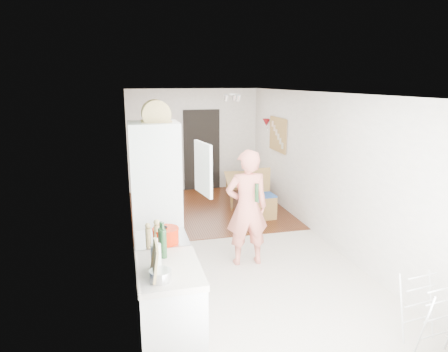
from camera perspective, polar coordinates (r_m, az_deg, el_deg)
name	(u,v)px	position (r m, az deg, el deg)	size (l,w,h in m)	color
room_shell	(230,171)	(6.52, 0.89, 0.77)	(3.20, 7.00, 2.50)	silver
floor	(230,242)	(6.90, 0.85, -9.41)	(3.20, 7.00, 0.01)	beige
wood_floor_overlay	(208,209)	(8.59, -2.33, -4.71)	(3.20, 3.30, 0.01)	#5A3318
sage_wall_panel	(132,163)	(4.23, -13.06, 1.76)	(0.02, 3.00, 1.30)	gray
tile_splashback	(138,248)	(3.91, -12.24, -9.96)	(0.02, 1.90, 0.50)	black
doorway_recess	(202,150)	(9.94, -3.18, 3.70)	(0.90, 0.04, 2.00)	black
base_cabinet	(170,312)	(4.25, -7.69, -18.64)	(0.60, 0.90, 0.86)	silver
worktop	(169,269)	(4.03, -7.90, -13.08)	(0.62, 0.92, 0.06)	silver
range_cooker	(163,276)	(4.90, -8.73, -13.94)	(0.60, 0.60, 0.88)	silver
cooker_top	(161,240)	(4.71, -8.93, -8.96)	(0.60, 0.60, 0.04)	silver
fridge_housing	(156,200)	(5.61, -9.67, -3.38)	(0.66, 0.66, 2.15)	silver
fridge_door	(203,169)	(5.28, -3.00, 1.06)	(0.56, 0.04, 0.70)	silver
fridge_interior	(178,165)	(5.52, -6.66, 1.54)	(0.02, 0.52, 0.66)	white
pinboard	(278,134)	(8.74, 7.75, 5.90)	(0.03, 0.90, 0.70)	tan
pinboard_frame	(278,135)	(8.73, 7.66, 5.90)	(0.01, 0.94, 0.74)	olive
wall_sconce	(266,122)	(9.30, 6.07, 7.64)	(0.18, 0.18, 0.16)	maroon
person	(247,198)	(5.82, 3.32, -3.10)	(0.75, 0.49, 2.05)	#E37C68
dining_table	(246,191)	(9.09, 3.13, -2.22)	(1.29, 0.72, 0.45)	olive
dining_chair	(264,194)	(7.94, 5.70, -2.63)	(0.41, 0.41, 0.98)	olive
stool	(250,211)	(7.74, 3.75, -5.01)	(0.36, 0.36, 0.47)	olive
grey_drape	(251,195)	(7.62, 3.83, -2.72)	(0.42, 0.42, 0.19)	slate
drying_rack	(428,314)	(4.77, 27.11, -17.14)	(0.38, 0.34, 0.74)	silver
bread_bin	(156,114)	(5.42, -9.72, 8.74)	(0.39, 0.37, 0.21)	tan
red_casserole	(166,235)	(4.53, -8.33, -8.40)	(0.30, 0.30, 0.17)	red
steel_pan	(161,276)	(3.75, -9.05, -13.86)	(0.20, 0.20, 0.10)	silver
held_bottle	(257,193)	(5.66, 4.70, -2.38)	(0.06, 0.06, 0.26)	#1E3F1F
bottle_a	(163,244)	(4.15, -8.66, -9.54)	(0.07, 0.07, 0.30)	#1E3F1F
bottle_b	(161,241)	(4.23, -8.93, -9.20)	(0.07, 0.07, 0.29)	#1E3F1F
bottle_c	(156,256)	(3.96, -9.68, -11.23)	(0.10, 0.10, 0.24)	silver
pepper_mill_front	(157,236)	(4.45, -9.53, -8.42)	(0.06, 0.06, 0.24)	tan
pepper_mill_back	(148,238)	(4.45, -10.78, -8.65)	(0.06, 0.06, 0.21)	tan
chopping_boards	(154,261)	(3.76, -9.91, -11.86)	(0.04, 0.25, 0.34)	tan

